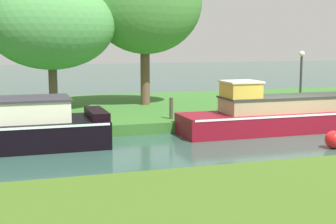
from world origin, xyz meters
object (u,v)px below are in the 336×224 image
maroon_barge (305,113)px  mooring_post_near (171,108)px  black_narrowboat (4,128)px  channel_buoy (334,140)px  lamp_post (301,72)px  willow_tree_centre (51,25)px  willow_tree_right (146,1)px

maroon_barge → mooring_post_near: 4.92m
black_narrowboat → mooring_post_near: bearing=15.2°
maroon_barge → channel_buoy: (-0.94, -3.00, -0.34)m
maroon_barge → channel_buoy: 3.16m
maroon_barge → black_narrowboat: 10.50m
lamp_post → mooring_post_near: bearing=-169.9°
lamp_post → mooring_post_near: 6.38m
mooring_post_near → channel_buoy: bearing=-51.1°
black_narrowboat → mooring_post_near: black_narrowboat is taller
willow_tree_centre → willow_tree_right: (4.13, 0.56, 1.12)m
channel_buoy → willow_tree_right: bearing=112.1°
willow_tree_right → channel_buoy: size_ratio=12.75×
black_narrowboat → willow_tree_centre: size_ratio=1.20×
maroon_barge → lamp_post: size_ratio=3.90×
maroon_barge → willow_tree_centre: bearing=149.2°
maroon_barge → willow_tree_centre: willow_tree_centre is taller
black_narrowboat → willow_tree_centre: 6.36m
black_narrowboat → willow_tree_right: size_ratio=0.91×
black_narrowboat → lamp_post: 12.40m
lamp_post → channel_buoy: bearing=-113.4°
maroon_barge → mooring_post_near: size_ratio=12.05×
black_narrowboat → channel_buoy: 10.03m
channel_buoy → black_narrowboat: bearing=162.6°
willow_tree_right → mooring_post_near: bearing=-92.4°
black_narrowboat → willow_tree_centre: willow_tree_centre is taller
willow_tree_centre → channel_buoy: 11.74m
black_narrowboat → channel_buoy: black_narrowboat is taller
willow_tree_right → channel_buoy: bearing=-67.9°
maroon_barge → channel_buoy: bearing=-107.4°
black_narrowboat → lamp_post: lamp_post is taller
lamp_post → channel_buoy: (-2.47, -5.69, -1.70)m
lamp_post → black_narrowboat: bearing=-167.4°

